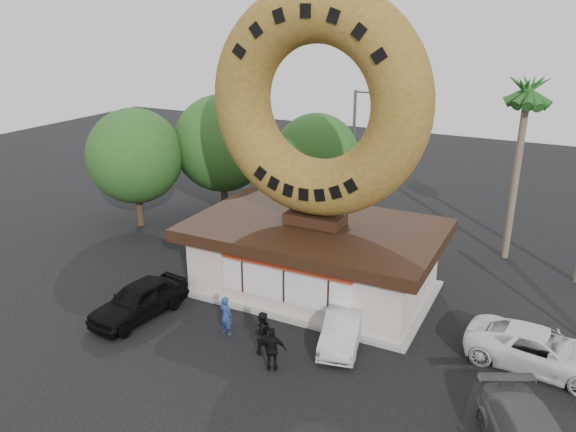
% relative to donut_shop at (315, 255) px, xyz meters
% --- Properties ---
extents(ground, '(90.00, 90.00, 0.00)m').
position_rel_donut_shop_xyz_m(ground, '(0.00, -5.98, -1.77)').
color(ground, black).
rests_on(ground, ground).
extents(donut_shop, '(11.20, 7.20, 3.80)m').
position_rel_donut_shop_xyz_m(donut_shop, '(0.00, 0.00, 0.00)').
color(donut_shop, beige).
rests_on(donut_shop, ground).
extents(giant_donut, '(9.76, 2.49, 9.76)m').
position_rel_donut_shop_xyz_m(giant_donut, '(0.00, 0.02, 6.91)').
color(giant_donut, olive).
rests_on(giant_donut, donut_shop).
extents(tree_west, '(6.00, 6.00, 7.65)m').
position_rel_donut_shop_xyz_m(tree_west, '(-9.50, 7.02, 2.87)').
color(tree_west, '#473321').
rests_on(tree_west, ground).
extents(tree_mid, '(5.20, 5.20, 6.63)m').
position_rel_donut_shop_xyz_m(tree_mid, '(-4.00, 9.02, 2.25)').
color(tree_mid, '#473321').
rests_on(tree_mid, ground).
extents(tree_far, '(5.60, 5.60, 7.14)m').
position_rel_donut_shop_xyz_m(tree_far, '(-13.00, 3.02, 2.56)').
color(tree_far, '#473321').
rests_on(tree_far, ground).
extents(palm_near, '(2.60, 2.60, 9.75)m').
position_rel_donut_shop_xyz_m(palm_near, '(7.50, 8.02, 6.65)').
color(palm_near, '#726651').
rests_on(palm_near, ground).
extents(street_lamp, '(2.11, 0.20, 8.00)m').
position_rel_donut_shop_xyz_m(street_lamp, '(-1.86, 10.02, 2.72)').
color(street_lamp, '#59595E').
rests_on(street_lamp, ground).
extents(person_left, '(0.67, 0.50, 1.66)m').
position_rel_donut_shop_xyz_m(person_left, '(-1.56, -5.11, -0.93)').
color(person_left, navy).
rests_on(person_left, ground).
extents(person_center, '(1.01, 0.89, 1.75)m').
position_rel_donut_shop_xyz_m(person_center, '(0.40, -5.66, -0.89)').
color(person_center, black).
rests_on(person_center, ground).
extents(person_right, '(1.09, 0.79, 1.72)m').
position_rel_donut_shop_xyz_m(person_right, '(1.27, -6.43, -0.90)').
color(person_right, black).
rests_on(person_right, ground).
extents(car_black, '(2.45, 4.78, 1.56)m').
position_rel_donut_shop_xyz_m(car_black, '(-5.61, -5.62, -0.99)').
color(car_black, black).
rests_on(car_black, ground).
extents(car_silver, '(2.22, 4.16, 1.30)m').
position_rel_donut_shop_xyz_m(car_silver, '(2.85, -3.56, -1.11)').
color(car_silver, '#B3B4B8').
rests_on(car_silver, ground).
extents(car_white, '(5.41, 2.88, 1.45)m').
position_rel_donut_shop_xyz_m(car_white, '(9.85, -1.87, -1.04)').
color(car_white, silver).
rests_on(car_white, ground).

